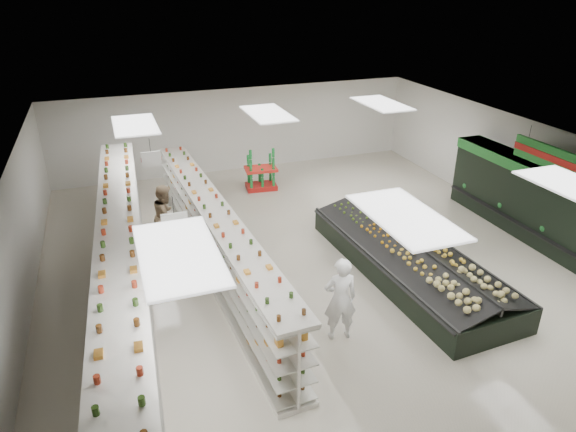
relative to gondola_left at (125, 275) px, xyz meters
name	(u,v)px	position (x,y,z in m)	size (l,w,h in m)	color
floor	(315,263)	(4.85, 0.61, -1.00)	(16.00, 16.00, 0.00)	beige
ceiling	(318,149)	(4.85, 0.61, 2.20)	(14.00, 16.00, 0.02)	white
wall_back	(237,130)	(4.85, 8.61, 0.60)	(14.00, 0.02, 3.20)	white
wall_left	(16,255)	(-2.15, 0.61, 0.60)	(0.02, 16.00, 3.20)	white
wall_right	(533,176)	(11.85, 0.61, 0.60)	(0.02, 16.00, 3.20)	white
produce_wall_case	(557,209)	(11.38, -0.89, 0.24)	(0.93, 8.00, 2.20)	black
aisle_sign_near	(175,223)	(1.05, -1.39, 1.75)	(0.52, 0.06, 0.75)	white
aisle_sign_far	(151,159)	(1.05, 2.61, 1.75)	(0.52, 0.06, 0.75)	white
hortifruti_banner	(561,161)	(11.10, -0.89, 1.65)	(0.12, 3.20, 0.95)	#1E7328
gondola_left	(125,275)	(0.00, 0.00, 0.00)	(1.55, 12.58, 2.18)	white
gondola_center	(216,242)	(2.30, 1.11, -0.16)	(1.34, 10.58, 1.83)	white
produce_island	(408,258)	(6.94, -0.65, -0.56)	(2.67, 6.60, 0.97)	black
soda_endcap	(261,171)	(5.07, 6.22, -0.30)	(1.20, 0.88, 1.44)	#A91713
shopper_main	(340,299)	(4.14, -2.44, -0.04)	(0.70, 0.46, 1.92)	silver
shopper_background	(166,216)	(1.30, 3.00, -0.08)	(0.89, 0.55, 1.84)	tan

